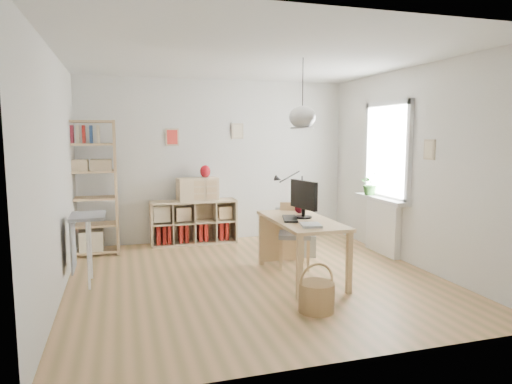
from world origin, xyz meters
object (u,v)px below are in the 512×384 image
object	(u,v)px
chair	(295,231)
storage_chest	(295,239)
desk	(301,226)
drawer_chest	(197,189)
tall_bookshelf	(89,182)
monitor	(304,197)
cube_shelf	(192,225)

from	to	relation	value
chair	storage_chest	distance (m)	0.75
desk	drawer_chest	xyz separation A→B (m)	(-0.93, 2.19, 0.25)
desk	tall_bookshelf	bearing A→B (deg)	142.99
chair	monitor	xyz separation A→B (m)	(-0.06, -0.43, 0.52)
monitor	drawer_chest	distance (m)	2.34
tall_bookshelf	monitor	world-z (taller)	tall_bookshelf
desk	monitor	bearing A→B (deg)	49.05
tall_bookshelf	monitor	xyz separation A→B (m)	(2.64, -1.88, -0.07)
chair	drawer_chest	bearing A→B (deg)	143.81
tall_bookshelf	cube_shelf	bearing A→B (deg)	10.19
cube_shelf	chair	size ratio (longest dim) A/B	1.62
cube_shelf	chair	bearing A→B (deg)	-56.70
monitor	drawer_chest	world-z (taller)	monitor
storage_chest	monitor	bearing A→B (deg)	-84.55
storage_chest	tall_bookshelf	bearing A→B (deg)	-172.99
desk	drawer_chest	bearing A→B (deg)	112.99
drawer_chest	chair	bearing A→B (deg)	-64.23
drawer_chest	tall_bookshelf	bearing A→B (deg)	-177.70
tall_bookshelf	drawer_chest	size ratio (longest dim) A/B	3.08
monitor	desk	bearing A→B (deg)	-141.78
monitor	drawer_chest	bearing A→B (deg)	104.13
chair	storage_chest	world-z (taller)	chair
tall_bookshelf	storage_chest	size ratio (longest dim) A/B	2.25
tall_bookshelf	drawer_chest	xyz separation A→B (m)	(1.66, 0.24, -0.18)
monitor	storage_chest	bearing A→B (deg)	62.46
monitor	chair	bearing A→B (deg)	71.46
tall_bookshelf	storage_chest	bearing A→B (deg)	-15.15
monitor	drawer_chest	size ratio (longest dim) A/B	0.83
desk	storage_chest	world-z (taller)	desk
desk	chair	bearing A→B (deg)	76.79
desk	drawer_chest	size ratio (longest dim) A/B	2.31
chair	storage_chest	xyz separation A→B (m)	(0.27, 0.65, -0.27)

